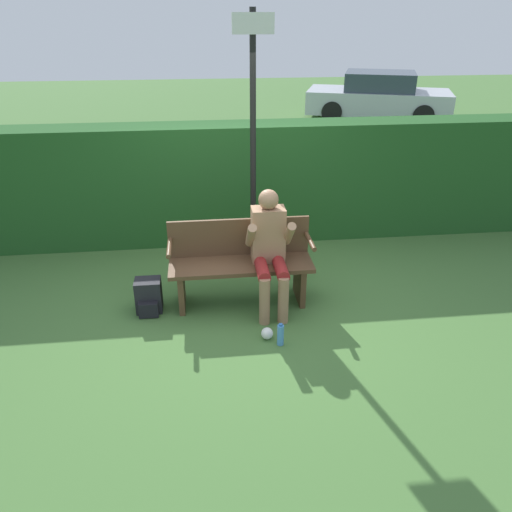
% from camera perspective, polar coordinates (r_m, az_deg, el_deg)
% --- Properties ---
extents(ground_plane, '(40.00, 40.00, 0.00)m').
position_cam_1_polar(ground_plane, '(5.56, -1.66, -5.26)').
color(ground_plane, '#426B33').
extents(hedge_back, '(12.00, 0.56, 1.59)m').
position_cam_1_polar(hedge_back, '(6.85, -3.07, 8.31)').
color(hedge_back, '#1E4C1E').
rests_on(hedge_back, ground).
extents(park_bench, '(1.53, 0.48, 0.90)m').
position_cam_1_polar(park_bench, '(5.38, -1.78, -0.70)').
color(park_bench, '#513823').
rests_on(park_bench, ground).
extents(person_seated, '(0.48, 0.65, 1.28)m').
position_cam_1_polar(person_seated, '(5.19, 1.56, 1.15)').
color(person_seated, '#997051').
rests_on(person_seated, ground).
extents(backpack, '(0.27, 0.29, 0.37)m').
position_cam_1_polar(backpack, '(5.43, -12.16, -4.57)').
color(backpack, black).
rests_on(backpack, ground).
extents(water_bottle, '(0.07, 0.07, 0.23)m').
position_cam_1_polar(water_bottle, '(4.85, 2.82, -8.98)').
color(water_bottle, '#4C8CCC').
rests_on(water_bottle, ground).
extents(signpost, '(0.45, 0.09, 2.94)m').
position_cam_1_polar(signpost, '(5.89, -0.34, 13.95)').
color(signpost, black).
rests_on(signpost, ground).
extents(parked_car, '(4.41, 3.03, 1.31)m').
position_cam_1_polar(parked_car, '(15.72, 13.81, 17.26)').
color(parked_car, '#B7BCC6').
rests_on(parked_car, ground).
extents(litter_crumple, '(0.12, 0.12, 0.12)m').
position_cam_1_polar(litter_crumple, '(4.95, 1.28, -8.83)').
color(litter_crumple, silver).
rests_on(litter_crumple, ground).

